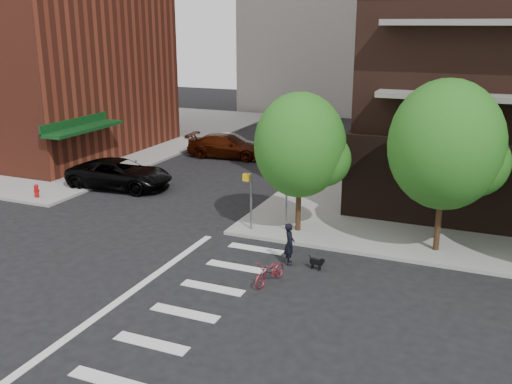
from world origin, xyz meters
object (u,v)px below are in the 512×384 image
parked_car_maroon (227,146)px  parked_car_silver (230,145)px  scooter (270,272)px  dog_walker (290,244)px  fire_hydrant (36,190)px  parked_car_black (120,174)px

parked_car_maroon → parked_car_silver: size_ratio=1.21×
scooter → dog_walker: dog_walker is taller
fire_hydrant → scooter: 15.94m
parked_car_maroon → parked_car_silver: (0.00, 0.50, -0.05)m
fire_hydrant → parked_car_black: bearing=53.1°
parked_car_black → fire_hydrant: bearing=137.8°
parked_car_maroon → dog_walker: 18.84m
parked_car_black → parked_car_silver: parked_car_black is taller
parked_car_silver → scooter: size_ratio=2.67×
parked_car_black → parked_car_silver: 10.18m
parked_car_maroon → parked_car_silver: bearing=-5.6°
parked_car_maroon → scooter: 20.47m
dog_walker → parked_car_maroon: bearing=11.0°
scooter → fire_hydrant: bearing=177.3°
parked_car_maroon → parked_car_black: bearing=161.0°
parked_car_black → scooter: bearing=-128.8°
fire_hydrant → parked_car_black: parked_car_black is taller
fire_hydrant → scooter: size_ratio=0.42×
parked_car_silver → dog_walker: 19.26m
parked_car_silver → scooter: parked_car_silver is taller
parked_car_maroon → scooter: parked_car_maroon is taller
parked_car_silver → scooter: (10.25, -18.21, -0.31)m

